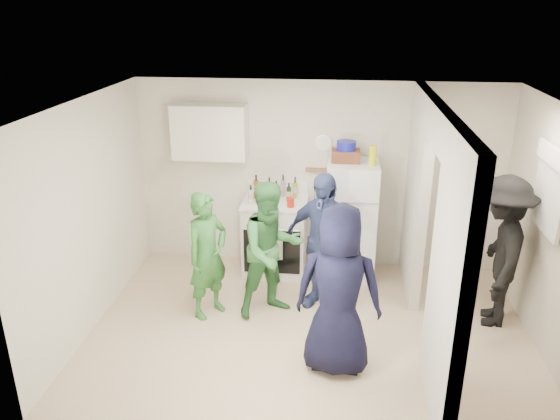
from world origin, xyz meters
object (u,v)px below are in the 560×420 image
Objects in this scene: person_green_center at (272,250)px; person_denim at (322,242)px; wicker_basket at (346,156)px; stove at (275,236)px; person_nook at (500,252)px; blue_bowl at (346,146)px; person_navy at (339,291)px; fridge at (351,221)px; person_green_left at (207,255)px; yellow_cup_stack_top at (373,156)px.

person_denim is (0.56, 0.23, 0.03)m from person_green_center.
wicker_basket is 0.21× the size of person_denim.
person_nook reaches higher than stove.
wicker_basket is at bearing 105.08° from person_denim.
blue_bowl is 2.22m from person_navy.
wicker_basket is at bearing 1.29° from stove.
fridge is 1.97m from person_green_left.
person_nook is at bearing -30.32° from person_green_center.
blue_bowl is (-0.10, 0.05, 0.98)m from fridge.
person_green_left is 1.70m from person_navy.
stove is 0.60× the size of person_denim.
stove is 0.64× the size of fridge.
fridge is 1.86m from person_nook.
fridge is (0.99, -0.03, 0.28)m from stove.
wicker_basket is (-0.10, 0.05, 0.85)m from fridge.
fridge reaches higher than stove.
yellow_cup_stack_top reaches higher than person_nook.
blue_bowl is at bearing 0.00° from wicker_basket.
person_nook is (1.94, -0.13, 0.03)m from person_denim.
person_navy is at bearing -100.77° from yellow_cup_stack_top.
fridge is 0.97× the size of person_green_center.
person_green_left is at bearing -75.09° from person_nook.
person_green_left is 0.93× the size of person_green_center.
stove is 1.11m from person_green_center.
person_nook is (1.60, -0.94, 0.09)m from fridge.
person_green_center is at bearing -45.09° from person_green_left.
fridge is at bearing -89.33° from person_navy.
person_green_center is (-0.80, -1.08, -0.95)m from blue_bowl.
blue_bowl is at bearing 105.08° from person_denim.
yellow_cup_stack_top is (0.32, -0.15, 0.05)m from wicker_basket.
person_denim is 0.97× the size of person_navy.
person_green_center is at bearing -140.11° from yellow_cup_stack_top.
person_green_center is at bearing -85.27° from stove.
wicker_basket reaches higher than person_green_center.
yellow_cup_stack_top reaches higher than person_denim.
person_denim is at bearing -75.82° from person_navy.
yellow_cup_stack_top is 0.15× the size of person_nook.
person_navy is (-0.04, -2.03, -0.76)m from wicker_basket.
stove is 0.58× the size of person_navy.
person_green_left is 3.22m from person_nook.
yellow_cup_stack_top reaches higher than person_navy.
person_nook is (1.70, -0.99, -0.76)m from wicker_basket.
person_green_left is 0.86× the size of person_nook.
person_green_left is at bearing -144.71° from fridge.
blue_bowl is 0.16× the size of person_green_left.
person_navy is at bearing -83.84° from person_green_center.
yellow_cup_stack_top is (0.22, -0.10, 0.90)m from fridge.
person_green_center reaches higher than stove.
wicker_basket is at bearing -108.85° from person_nook.
fridge is 1.04× the size of person_green_left.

